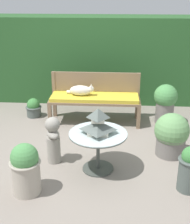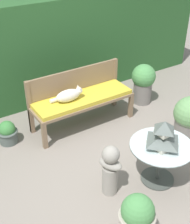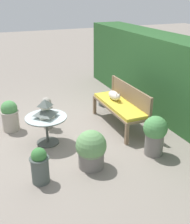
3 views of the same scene
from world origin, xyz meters
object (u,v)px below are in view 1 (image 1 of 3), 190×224
(patio_table, at_px, (98,141))
(cat, at_px, (81,90))
(garden_bust, at_px, (53,138))
(potted_plant_table_near, at_px, (190,169))
(garden_bench, at_px, (95,99))
(potted_plant_patio_mid, at_px, (165,102))
(potted_plant_path_edge, at_px, (26,168))
(pagoda_birdhouse, at_px, (98,123))
(potted_plant_bench_left, at_px, (34,108))
(potted_plant_table_far, at_px, (171,135))

(patio_table, bearing_deg, cat, 103.92)
(garden_bust, height_order, potted_plant_table_near, garden_bust)
(garden_bench, bearing_deg, patio_table, -84.54)
(patio_table, xyz_separation_m, potted_plant_patio_mid, (1.05, 1.56, -0.03))
(garden_bust, height_order, potted_plant_path_edge, garden_bust)
(potted_plant_path_edge, bearing_deg, pagoda_birdhouse, 34.38)
(garden_bust, bearing_deg, potted_plant_bench_left, 179.37)
(cat, xyz_separation_m, patio_table, (0.38, -1.51, -0.16))
(garden_bust, bearing_deg, potted_plant_table_far, 76.68)
(garden_bench, height_order, potted_plant_table_near, potted_plant_table_near)
(pagoda_birdhouse, distance_m, garden_bust, 0.69)
(patio_table, bearing_deg, potted_plant_bench_left, 126.84)
(potted_plant_patio_mid, distance_m, potted_plant_path_edge, 2.79)
(patio_table, relative_size, pagoda_birdhouse, 2.11)
(patio_table, relative_size, potted_plant_table_far, 1.19)
(potted_plant_patio_mid, distance_m, potted_plant_table_near, 1.92)
(garden_bust, bearing_deg, cat, 146.58)
(pagoda_birdhouse, distance_m, potted_plant_path_edge, 1.01)
(cat, bearing_deg, potted_plant_patio_mid, 2.29)
(patio_table, bearing_deg, potted_plant_table_near, -18.84)
(cat, distance_m, patio_table, 1.57)
(garden_bust, bearing_deg, patio_table, 51.83)
(potted_plant_path_edge, bearing_deg, potted_plant_bench_left, 102.23)
(cat, height_order, pagoda_birdhouse, pagoda_birdhouse)
(potted_plant_table_far, distance_m, potted_plant_bench_left, 2.57)
(potted_plant_patio_mid, relative_size, potted_plant_bench_left, 2.01)
(patio_table, xyz_separation_m, potted_plant_table_far, (0.99, 0.45, -0.10))
(cat, height_order, patio_table, cat)
(garden_bust, distance_m, potted_plant_table_near, 1.75)
(cat, xyz_separation_m, potted_plant_bench_left, (-0.89, 0.17, -0.41))
(garden_bench, distance_m, cat, 0.28)
(potted_plant_table_far, relative_size, potted_plant_table_near, 1.11)
(potted_plant_bench_left, xyz_separation_m, potted_plant_path_edge, (0.48, -2.23, 0.15))
(potted_plant_table_near, bearing_deg, potted_plant_path_edge, -174.70)
(garden_bench, distance_m, potted_plant_table_near, 2.24)
(patio_table, bearing_deg, garden_bust, 165.82)
(cat, relative_size, potted_plant_path_edge, 0.78)
(cat, distance_m, pagoda_birdhouse, 1.56)
(pagoda_birdhouse, bearing_deg, garden_bench, 95.46)
(potted_plant_table_far, bearing_deg, garden_bench, 136.82)
(potted_plant_table_far, bearing_deg, patio_table, -155.43)
(potted_plant_patio_mid, xyz_separation_m, potted_plant_bench_left, (-2.32, 0.13, -0.22))
(potted_plant_table_near, distance_m, potted_plant_path_edge, 1.86)
(cat, height_order, potted_plant_bench_left, cat)
(cat, distance_m, potted_plant_table_far, 1.75)
(cat, relative_size, potted_plant_bench_left, 1.40)
(garden_bench, bearing_deg, cat, 179.77)
(potted_plant_table_near, xyz_separation_m, potted_plant_bench_left, (-2.33, 2.05, -0.12))
(garden_bust, height_order, potted_plant_bench_left, garden_bust)
(cat, xyz_separation_m, garden_bust, (-0.23, -1.36, -0.23))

